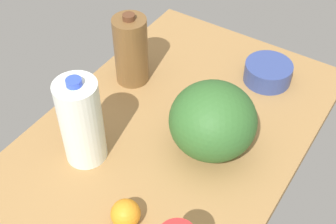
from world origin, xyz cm
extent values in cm
cube|color=#A07543|center=(0.00, 0.00, 1.50)|extent=(120.00, 76.00, 3.00)
ellipsoid|color=#31642A|center=(3.04, -13.11, 14.02)|extent=(25.09, 25.09, 22.04)
cylinder|color=brown|center=(16.00, 24.76, 14.96)|extent=(11.20, 11.20, 23.91)
cylinder|color=#59331E|center=(16.00, 24.76, 27.81)|extent=(3.92, 3.92, 1.80)
cylinder|color=white|center=(-19.17, 15.95, 16.51)|extent=(11.95, 11.95, 27.02)
cylinder|color=blue|center=(-19.17, 15.95, 30.92)|extent=(4.18, 4.18, 1.80)
cylinder|color=#344688|center=(40.16, -14.60, 6.41)|extent=(16.08, 16.08, 6.81)
sphere|color=orange|center=(-31.50, -7.48, 6.87)|extent=(7.74, 7.74, 7.74)
camera|label=1|loc=(-81.30, -52.30, 108.36)|focal=50.00mm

